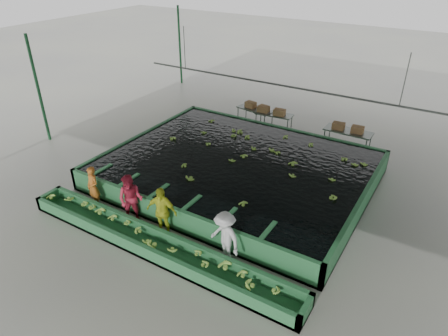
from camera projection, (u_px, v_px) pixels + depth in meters
The scene contains 21 objects.
ground at pixel (217, 197), 15.08m from camera, with size 80.00×80.00×0.00m, color gray.
shed_roof at pixel (216, 65), 12.63m from camera, with size 20.00×22.00×0.04m, color gray.
shed_posts at pixel (216, 136), 13.86m from camera, with size 20.00×22.00×5.00m, color #1C532D, non-canonical shape.
flotation_tank at pixel (237, 170), 15.97m from camera, with size 10.00×8.00×0.90m, color #2A6C3B, non-canonical shape.
tank_water at pixel (237, 161), 15.78m from camera, with size 9.70×7.70×0.00m, color black.
sorting_trough at pixel (154, 245), 12.29m from camera, with size 10.00×1.00×0.50m, color #2A6C3B, non-canonical shape.
cableway_rail at pixel (278, 85), 17.33m from camera, with size 0.08×0.08×14.00m, color #59605B.
rail_hanger_left at pixel (184, 48), 19.12m from camera, with size 0.04×0.04×2.00m, color #59605B.
rail_hanger_right at pixel (405, 80), 14.55m from camera, with size 0.04×0.04×2.00m, color #59605B.
worker_a at pixel (93, 187), 14.19m from camera, with size 0.57×0.38×1.57m, color #BB6320.
worker_b at pixel (131, 199), 13.31m from camera, with size 0.87×0.68×1.79m, color #C02640.
worker_c at pixel (162, 212), 12.71m from camera, with size 1.04×0.43×1.78m, color #C7D228.
worker_d at pixel (225, 237), 11.64m from camera, with size 1.11×0.64×1.72m, color silver.
packing_table_left at pixel (255, 117), 20.90m from camera, with size 1.94×0.77×0.88m, color #59605B, non-canonical shape.
packing_table_mid at pixel (274, 121), 20.38m from camera, with size 1.87×0.75×0.85m, color #59605B, non-canonical shape.
packing_table_right at pixel (347, 140), 18.28m from camera, with size 2.12×0.85×0.97m, color #59605B, non-canonical shape.
box_stack_left at pixel (257, 109), 20.62m from camera, with size 1.39×0.38×0.30m, color olive, non-canonical shape.
box_stack_mid at pixel (271, 114), 20.17m from camera, with size 1.44×0.40×0.31m, color olive, non-canonical shape.
box_stack_right at pixel (347, 131), 18.04m from camera, with size 1.39×0.38×0.30m, color olive, non-canonical shape.
floating_bananas at pixel (247, 153), 16.37m from camera, with size 8.85×6.03×0.12m, color #8BC045, non-canonical shape.
trough_bananas at pixel (154, 241), 12.21m from camera, with size 8.29×0.55×0.11m, color #8BC045, non-canonical shape.
Camera 1 is at (6.84, -10.61, 8.32)m, focal length 32.00 mm.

